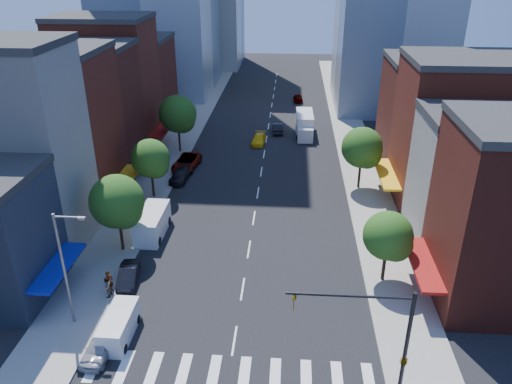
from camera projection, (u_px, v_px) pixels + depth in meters
ground at (234, 341)px, 35.18m from camera, size 220.00×220.00×0.00m
sidewalk_left at (179, 141)px, 71.88m from camera, size 5.00×120.00×0.15m
sidewalk_right at (354, 146)px, 70.24m from camera, size 5.00×120.00×0.15m
crosswalk at (229, 373)px, 32.49m from camera, size 19.00×3.00×0.01m
bldg_left_1 at (8, 152)px, 43.41m from camera, size 12.00×8.00×18.00m
bldg_left_2 at (53, 131)px, 51.48m from camera, size 12.00×9.00×16.00m
bldg_left_3 at (85, 112)px, 59.33m from camera, size 12.00×8.00×15.00m
bldg_left_4 at (108, 86)px, 66.53m from camera, size 12.00×9.00×17.00m
bldg_left_5 at (131, 84)px, 75.93m from camera, size 12.00×10.00×13.00m
bldg_right_1 at (485, 184)px, 44.66m from camera, size 12.00×8.00×12.00m
bldg_right_2 at (458, 135)px, 52.09m from camera, size 12.00×10.00×15.00m
bldg_right_3 at (433, 116)px, 61.50m from camera, size 12.00×10.00×13.00m
traffic_signal at (396, 349)px, 28.68m from camera, size 7.24×2.24×8.00m
streetlight at (65, 263)px, 34.56m from camera, size 2.25×0.25×9.00m
tree_left_near at (118, 204)px, 43.61m from camera, size 4.80×4.80×7.30m
tree_left_mid at (152, 160)px, 53.64m from camera, size 4.20×4.20×6.65m
tree_left_far at (179, 115)px, 65.91m from camera, size 5.00×5.00×7.75m
tree_right_near at (390, 238)px, 39.71m from camera, size 4.00×4.00×6.20m
tree_right_far at (363, 149)px, 55.57m from camera, size 4.60×4.60×7.20m
parked_car_front at (100, 347)px, 33.67m from camera, size 2.04×4.12×1.35m
parked_car_second at (128, 275)px, 41.16m from camera, size 1.97×4.26×1.35m
parked_car_third at (186, 162)px, 62.86m from camera, size 3.24×6.01×1.60m
parked_car_rear at (180, 175)px, 59.57m from camera, size 2.22×4.79×1.36m
cargo_van_near at (118, 327)px, 35.04m from camera, size 1.87×4.51×1.92m
cargo_van_far at (152, 224)px, 47.78m from camera, size 2.37×5.75×2.45m
taxi at (259, 139)px, 70.95m from camera, size 2.09×4.50×1.27m
traffic_car_oncoming at (278, 128)px, 75.32m from camera, size 1.75×4.34×1.40m
traffic_car_far at (298, 98)px, 90.98m from camera, size 1.81×3.99×1.33m
box_truck at (305, 125)px, 73.99m from camera, size 2.62×8.00×3.20m
pedestrian_near at (109, 282)px, 39.58m from camera, size 0.74×0.84×1.93m
pedestrian_far at (107, 288)px, 39.08m from camera, size 0.82×0.96×1.71m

